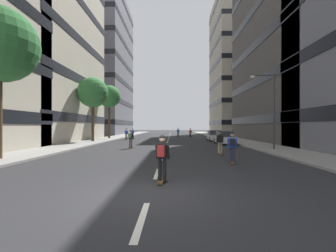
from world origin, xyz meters
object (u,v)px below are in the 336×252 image
object	(u,v)px
parked_car_mid	(224,138)
skater_7	(190,132)
street_tree_near	(109,97)
skater_3	(220,141)
skater_0	(232,145)
street_tree_mid	(93,93)
skater_1	(133,133)
parked_car_near	(214,136)
streetlamp_right	(270,103)
skater_4	(178,132)
skater_8	(162,156)
skater_5	(126,133)
skater_2	(131,138)
skater_6	(132,133)

from	to	relation	value
parked_car_mid	skater_7	size ratio (longest dim) A/B	2.47
street_tree_near	skater_3	distance (m)	25.75
skater_3	skater_0	bearing A→B (deg)	-92.38
skater_7	street_tree_mid	bearing A→B (deg)	-140.09
parked_car_mid	street_tree_near	size ratio (longest dim) A/B	0.50
skater_1	skater_7	xyz separation A→B (m)	(10.34, 1.12, 0.03)
parked_car_near	streetlamp_right	world-z (taller)	streetlamp_right
skater_4	skater_8	distance (m)	37.85
streetlamp_right	skater_7	bearing A→B (deg)	103.57
parked_car_near	skater_0	bearing A→B (deg)	-97.44
skater_1	skater_5	xyz separation A→B (m)	(-0.05, -5.22, 0.00)
streetlamp_right	street_tree_near	bearing A→B (deg)	136.77
skater_1	skater_8	xyz separation A→B (m)	(6.73, -31.99, 0.03)
parked_car_mid	skater_1	bearing A→B (deg)	134.39
skater_5	parked_car_near	bearing A→B (deg)	-7.55
parked_car_mid	skater_4	size ratio (longest dim) A/B	2.47
parked_car_near	skater_1	xyz separation A→B (m)	(-13.18, 6.98, 0.29)
skater_2	skater_8	world-z (taller)	same
parked_car_mid	skater_1	world-z (taller)	skater_1
parked_car_mid	skater_1	size ratio (longest dim) A/B	2.47
streetlamp_right	skater_5	distance (m)	22.04
skater_4	skater_6	size ratio (longest dim) A/B	1.00
skater_6	skater_8	distance (m)	30.61
skater_6	skater_8	size ratio (longest dim) A/B	1.00
skater_1	streetlamp_right	bearing A→B (deg)	-52.77
parked_car_mid	skater_6	distance (m)	17.18
streetlamp_right	skater_1	distance (m)	25.90
parked_car_near	skater_3	world-z (taller)	skater_3
street_tree_mid	skater_3	size ratio (longest dim) A/B	4.75
skater_2	parked_car_mid	bearing A→B (deg)	28.78
parked_car_near	skater_0	distance (m)	20.62
street_tree_near	skater_0	distance (m)	29.11
streetlamp_right	skater_1	xyz separation A→B (m)	(-15.55, 20.47, -3.15)
parked_car_mid	skater_0	world-z (taller)	skater_0
street_tree_mid	skater_1	world-z (taller)	street_tree_mid
street_tree_near	parked_car_near	bearing A→B (deg)	-14.75
skater_2	skater_1	bearing A→B (deg)	99.46
skater_0	skater_1	distance (m)	29.36
skater_4	skater_8	world-z (taller)	same
skater_3	parked_car_near	bearing A→B (deg)	81.27
skater_1	skater_6	world-z (taller)	same
parked_car_mid	streetlamp_right	xyz separation A→B (m)	(2.37, -7.00, 3.44)
streetlamp_right	skater_3	xyz separation A→B (m)	(-4.87, -2.78, -3.15)
parked_car_near	skater_0	xyz separation A→B (m)	(-2.67, -20.44, 0.32)
street_tree_near	skater_8	distance (m)	31.69
street_tree_mid	skater_3	distance (m)	19.88
skater_5	skater_4	bearing A→B (deg)	53.17
skater_8	skater_2	bearing A→B (deg)	105.34
streetlamp_right	skater_7	world-z (taller)	streetlamp_right
street_tree_near	skater_6	bearing A→B (deg)	8.09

